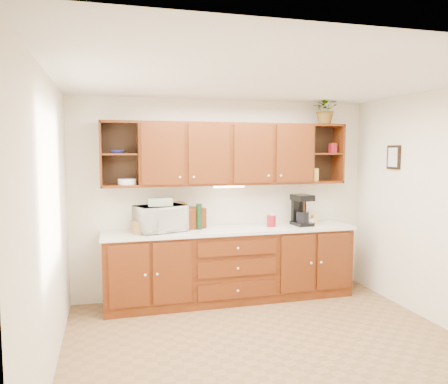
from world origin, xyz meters
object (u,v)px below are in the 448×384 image
microwave (160,218)px  bread_box (189,218)px  potted_plant (325,109)px  coffee_maker (301,210)px

microwave → bread_box: (0.38, 0.12, -0.03)m
microwave → bread_box: 0.40m
bread_box → potted_plant: 2.34m
bread_box → coffee_maker: bearing=-25.4°
microwave → bread_box: bearing=-3.2°
microwave → coffee_maker: 1.88m
microwave → potted_plant: size_ratio=1.49×
bread_box → coffee_maker: (1.49, -0.13, 0.07)m
microwave → bread_box: size_ratio=1.56×
potted_plant → coffee_maker: bearing=-167.5°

